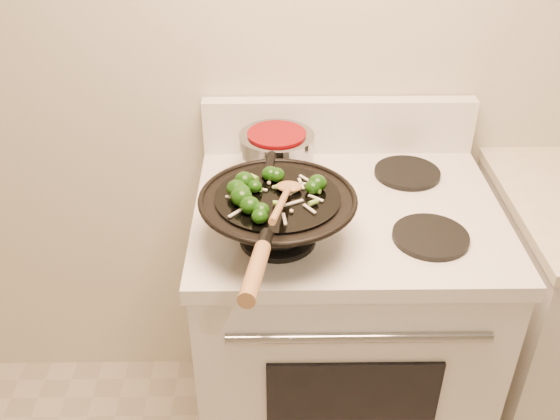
{
  "coord_description": "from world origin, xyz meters",
  "views": [
    {
      "loc": [
        -0.42,
        -0.16,
        1.79
      ],
      "look_at": [
        -0.4,
        1.0,
        1.02
      ],
      "focal_mm": 40.0,
      "sensor_mm": 36.0,
      "label": 1
    }
  ],
  "objects": [
    {
      "name": "wok",
      "position": [
        -0.41,
        1.02,
        0.99
      ],
      "size": [
        0.36,
        0.6,
        0.18
      ],
      "color": "black",
      "rests_on": "stove"
    },
    {
      "name": "wooden_spoon",
      "position": [
        -0.39,
        0.98,
        1.07
      ],
      "size": [
        0.08,
        0.27,
        0.08
      ],
      "color": "#98683C",
      "rests_on": "wok"
    },
    {
      "name": "saucepan",
      "position": [
        -0.41,
        1.32,
        0.99
      ],
      "size": [
        0.2,
        0.32,
        0.12
      ],
      "color": "gray",
      "rests_on": "stove"
    },
    {
      "name": "stirfry",
      "position": [
        -0.44,
        1.02,
        1.06
      ],
      "size": [
        0.23,
        0.22,
        0.04
      ],
      "color": "#113608",
      "rests_on": "wok"
    },
    {
      "name": "stove",
      "position": [
        -0.23,
        1.17,
        0.47
      ],
      "size": [
        0.78,
        0.67,
        1.08
      ],
      "color": "white",
      "rests_on": "ground"
    }
  ]
}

